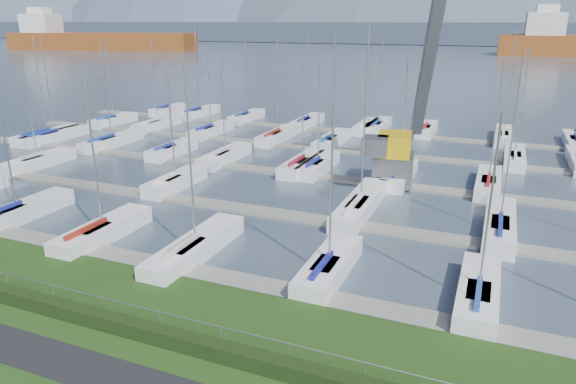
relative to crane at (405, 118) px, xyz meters
The scene contains 8 objects.
water 232.84m from the crane, 91.03° to the left, with size 800.00×540.00×0.20m, color #404E5E.
hedge 28.42m from the crane, 98.61° to the right, with size 80.00×0.70×0.70m, color black.
fence 27.89m from the crane, 98.74° to the right, with size 0.04×0.04×80.00m, color #989AA0.
foothill 302.76m from the crane, 90.79° to the left, with size 900.00×80.00×12.00m, color #3B4557.
docks 7.07m from the crane, 163.20° to the right, with size 90.00×41.60×0.25m.
crane is the anchor object (origin of this frame).
cargo_ship_west 234.71m from the crane, 138.18° to the left, with size 90.17×35.82×21.50m.
sailboat_fleet 7.39m from the crane, 161.29° to the left, with size 75.77×49.85×13.49m.
Camera 1 is at (11.38, -15.56, 12.98)m, focal length 32.00 mm.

